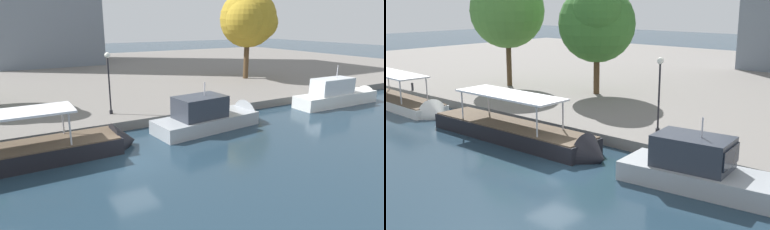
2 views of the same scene
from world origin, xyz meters
TOP-DOWN VIEW (x-y plane):
  - ground_plane at (0.00, 0.00)m, footprint 220.00×220.00m
  - tour_boat_0 at (-20.88, 3.04)m, footprint 13.87×3.45m
  - tour_boat_1 at (-5.57, 2.72)m, footprint 14.22×2.94m
  - motor_yacht_2 at (7.55, 3.19)m, footprint 9.37×3.67m
  - mooring_bollard_0 at (-24.00, 5.97)m, footprint 0.22×0.22m
  - lamp_post at (1.25, 8.20)m, footprint 0.43×0.43m
  - tree_0 at (-18.89, 13.60)m, footprint 7.15×7.15m
  - tree_1 at (-9.71, 15.74)m, footprint 6.78×6.87m

SIDE VIEW (x-z plane):
  - ground_plane at x=0.00m, z-range 0.00..0.00m
  - tour_boat_0 at x=-20.88m, z-range -1.69..2.28m
  - tour_boat_1 at x=-5.57m, z-range -1.61..2.44m
  - motor_yacht_2 at x=7.55m, z-range -1.56..3.02m
  - mooring_bollard_0 at x=-24.00m, z-range 0.73..1.47m
  - lamp_post at x=1.25m, z-range 1.40..6.21m
  - tree_1 at x=-9.71m, z-range 2.36..11.98m
  - tree_0 at x=-18.89m, z-range 2.46..13.29m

